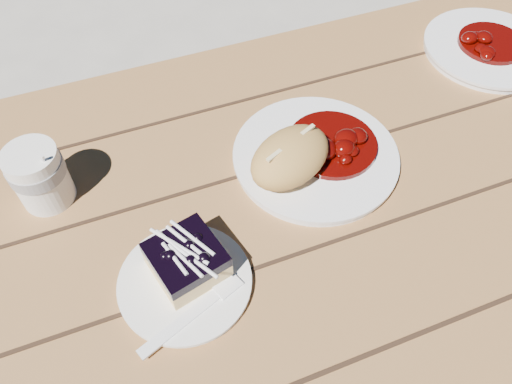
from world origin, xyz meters
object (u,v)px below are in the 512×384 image
object	(u,v)px
picnic_table	(209,286)
coffee_cup	(40,176)
dessert_plate	(185,283)
blueberry_cake	(187,260)
second_plate	(489,49)
bread_roll	(290,157)
main_plate	(315,157)

from	to	relation	value
picnic_table	coffee_cup	size ratio (longest dim) A/B	20.71
picnic_table	dessert_plate	size ratio (longest dim) A/B	11.64
blueberry_cake	second_plate	bearing A→B (deg)	6.79
second_plate	bread_roll	bearing A→B (deg)	-162.79
dessert_plate	second_plate	distance (m)	0.74
bread_roll	coffee_cup	world-z (taller)	coffee_cup
picnic_table	second_plate	world-z (taller)	second_plate
main_plate	bread_roll	size ratio (longest dim) A/B	1.86
main_plate	bread_roll	bearing A→B (deg)	-160.02
bread_roll	dessert_plate	bearing A→B (deg)	-149.82
bread_roll	coffee_cup	distance (m)	0.36
second_plate	main_plate	bearing A→B (deg)	-163.15
dessert_plate	picnic_table	bearing A→B (deg)	58.53
bread_roll	second_plate	bearing A→B (deg)	17.21
coffee_cup	second_plate	bearing A→B (deg)	3.53
main_plate	dessert_plate	world-z (taller)	main_plate
blueberry_cake	bread_roll	bearing A→B (deg)	14.42
main_plate	coffee_cup	world-z (taller)	coffee_cup
bread_roll	dessert_plate	xyz separation A→B (m)	(-0.20, -0.12, -0.05)
coffee_cup	second_plate	distance (m)	0.84
main_plate	bread_roll	world-z (taller)	bread_roll
picnic_table	blueberry_cake	bearing A→B (deg)	-120.83
bread_roll	main_plate	bearing A→B (deg)	19.98
bread_roll	second_plate	world-z (taller)	bread_roll
second_plate	picnic_table	bearing A→B (deg)	-162.88
main_plate	second_plate	distance (m)	0.45
coffee_cup	blueberry_cake	bearing A→B (deg)	-51.43
blueberry_cake	dessert_plate	bearing A→B (deg)	-137.33
main_plate	coffee_cup	xyz separation A→B (m)	(-0.40, 0.08, 0.04)
dessert_plate	blueberry_cake	bearing A→B (deg)	56.31
coffee_cup	second_plate	world-z (taller)	coffee_cup
picnic_table	blueberry_cake	size ratio (longest dim) A/B	19.06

